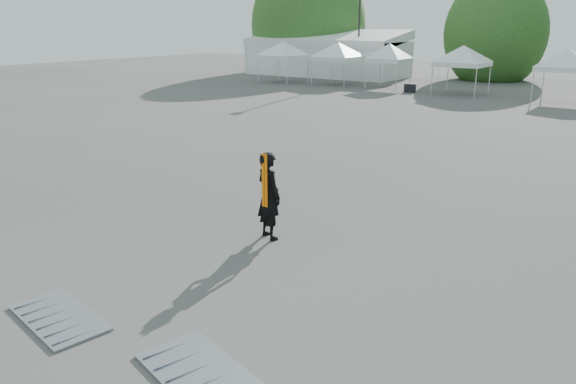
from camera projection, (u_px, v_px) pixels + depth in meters
The scene contains 14 objects.
ground at pixel (331, 226), 13.81m from camera, with size 120.00×120.00×0.00m, color #474442.
marquee at pixel (326, 54), 52.75m from camera, with size 15.00×6.25×4.23m.
light_pole_west at pixel (360, 11), 48.65m from camera, with size 0.60×0.25×10.30m.
tree_far_w at pixel (308, 26), 56.58m from camera, with size 4.80×4.80×7.30m.
tree_mid_w at pixel (495, 33), 48.28m from camera, with size 4.16×4.16×6.33m.
tent_a at pixel (283, 45), 46.46m from camera, with size 4.48×4.48×3.88m.
tent_b at pixel (338, 46), 44.57m from camera, with size 4.53×4.53×3.88m.
tent_c at pixel (390, 47), 42.19m from camera, with size 3.87×3.87×3.88m.
tent_d at pixel (464, 49), 38.34m from camera, with size 4.56×4.56×3.88m.
tent_e at pixel (567, 52), 34.32m from camera, with size 4.40×4.40×3.88m.
man at pixel (269, 195), 12.76m from camera, with size 0.86×0.71×2.04m.
barrier_left at pixel (59, 317), 9.44m from camera, with size 2.10×1.31×0.06m.
barrier_mid at pixel (203, 376), 7.88m from camera, with size 2.39×1.62×0.07m.
crate_west at pixel (410, 88), 40.28m from camera, with size 0.80×0.62×0.62m, color black.
Camera 1 is at (6.69, -11.18, 4.78)m, focal length 35.00 mm.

